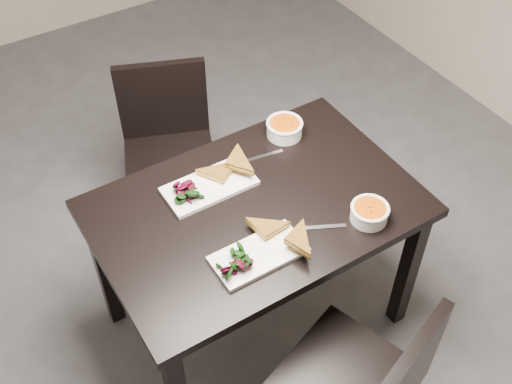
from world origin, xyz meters
TOP-DOWN VIEW (x-y plane):
  - ground at (0.00, 0.00)m, footprint 5.00×5.00m
  - table at (0.46, -0.34)m, footprint 1.20×0.80m
  - chair_near at (0.47, -1.04)m, footprint 0.53×0.53m
  - chair_far at (0.45, 0.44)m, footprint 0.55×0.55m
  - plate_near at (0.34, -0.55)m, footprint 0.33×0.16m
  - sandwich_near at (0.40, -0.54)m, footprint 0.18×0.14m
  - salad_near at (0.24, -0.55)m, footprint 0.10×0.09m
  - soup_bowl_near at (0.77, -0.62)m, footprint 0.14×0.14m
  - cutlery_near at (0.60, -0.56)m, footprint 0.17×0.10m
  - plate_far at (0.35, -0.17)m, footprint 0.35×0.18m
  - sandwich_far at (0.42, -0.19)m, footprint 0.22×0.20m
  - salad_far at (0.25, -0.17)m, footprint 0.11×0.10m
  - soup_bowl_far at (0.77, -0.06)m, footprint 0.15×0.15m
  - cutlery_far at (0.62, -0.13)m, footprint 0.18×0.04m

SIDE VIEW (x-z plane):
  - ground at x=0.00m, z-range 0.00..0.00m
  - chair_near at x=0.47m, z-range 0.06..0.91m
  - chair_far at x=0.45m, z-range 0.06..0.91m
  - table at x=0.46m, z-range 0.28..1.03m
  - cutlery_near at x=0.60m, z-range 0.75..0.75m
  - cutlery_far at x=0.62m, z-range 0.75..0.75m
  - plate_near at x=0.34m, z-range 0.75..0.77m
  - plate_far at x=0.35m, z-range 0.75..0.77m
  - soup_bowl_near at x=0.77m, z-range 0.75..0.82m
  - soup_bowl_far at x=0.77m, z-range 0.75..0.82m
  - salad_near at x=0.24m, z-range 0.77..0.81m
  - salad_far at x=0.25m, z-range 0.77..0.82m
  - sandwich_near at x=0.40m, z-range 0.77..0.82m
  - sandwich_far at x=0.42m, z-range 0.77..0.82m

